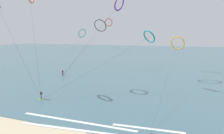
{
  "coord_description": "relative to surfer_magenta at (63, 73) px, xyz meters",
  "views": [
    {
      "loc": [
        12.46,
        -13.28,
        12.37
      ],
      "look_at": [
        0.0,
        21.69,
        6.05
      ],
      "focal_mm": 30.3,
      "sensor_mm": 36.0,
      "label": 1
    }
  ],
  "objects": [
    {
      "name": "sea_water",
      "position": [
        21.1,
        71.23,
        -0.78
      ],
      "size": [
        400.0,
        200.0,
        0.08
      ],
      "primitive_type": "cube",
      "color": "#476B75",
      "rests_on": "ground"
    },
    {
      "name": "kite_amber",
      "position": [
        32.9,
        19.42,
        8.84
      ],
      "size": [
        5.03,
        48.22,
        11.97
      ],
      "rotation": [
        0.0,
        0.0,
        2.78
      ],
      "color": "orange",
      "rests_on": "ground"
    },
    {
      "name": "kite_teal",
      "position": [
        26.81,
        -4.45,
        11.17
      ],
      "size": [
        19.86,
        17.86,
        13.52
      ],
      "rotation": [
        0.0,
        0.0,
        2.48
      ],
      "color": "teal",
      "rests_on": "ground"
    },
    {
      "name": "kite_violet",
      "position": [
        17.22,
        2.97,
        20.06
      ],
      "size": [
        18.71,
        5.28,
        22.94
      ],
      "rotation": [
        0.0,
        0.0,
        4.46
      ],
      "color": "purple",
      "rests_on": "ground"
    },
    {
      "name": "kite_crimson",
      "position": [
        6.17,
        23.88,
        16.44
      ],
      "size": [
        7.68,
        25.12,
        18.91
      ],
      "rotation": [
        0.0,
        0.0,
        3.74
      ],
      "color": "red",
      "rests_on": "ground"
    },
    {
      "name": "wave_crest_near",
      "position": [
        23.04,
        -28.5,
        -0.76
      ],
      "size": [
        19.62,
        2.36,
        0.12
      ],
      "primitive_type": "cube",
      "rotation": [
        0.0,
        0.0,
        0.09
      ],
      "color": "white",
      "rests_on": "ground"
    },
    {
      "name": "surfer_lime",
      "position": [
        8.96,
        -20.42,
        0.0
      ],
      "size": [
        1.4,
        0.73,
        1.7
      ],
      "rotation": [
        0.0,
        0.0,
        5.39
      ],
      "color": "#8CC62D",
      "rests_on": "ground"
    },
    {
      "name": "wave_crest_far",
      "position": [
        30.2,
        -25.2,
        -0.76
      ],
      "size": [
        9.56,
        1.27,
        0.12
      ],
      "primitive_type": "cube",
      "rotation": [
        0.0,
        0.0,
        0.08
      ],
      "color": "white",
      "rests_on": "ground"
    },
    {
      "name": "kite_charcoal",
      "position": [
        6.41,
        14.85,
        14.85
      ],
      "size": [
        8.87,
        16.25,
        17.84
      ],
      "rotation": [
        0.0,
        0.0,
        3.06
      ],
      "color": "black",
      "rests_on": "ground"
    },
    {
      "name": "kite_emerald",
      "position": [
        -7.04,
        26.12,
        12.29
      ],
      "size": [
        8.55,
        28.36,
        15.1
      ],
      "rotation": [
        0.0,
        0.0,
        4.34
      ],
      "color": "#199351",
      "rests_on": "ground"
    },
    {
      "name": "wave_crest_mid",
      "position": [
        20.15,
        -26.53,
        -0.76
      ],
      "size": [
        18.04,
        0.73,
        0.12
      ],
      "primitive_type": "cube",
      "rotation": [
        0.0,
        0.0,
        0.01
      ],
      "color": "white",
      "rests_on": "ground"
    },
    {
      "name": "surfer_magenta",
      "position": [
        0.0,
        0.0,
        0.0
      ],
      "size": [
        1.4,
        0.64,
        1.7
      ],
      "rotation": [
        0.0,
        0.0,
        5.98
      ],
      "color": "#CC288E",
      "rests_on": "ground"
    }
  ]
}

